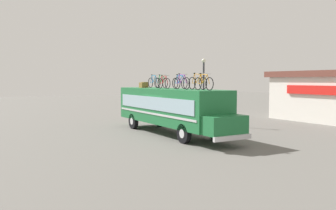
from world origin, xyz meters
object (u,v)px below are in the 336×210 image
rooftop_bicycle_1 (154,82)px  rooftop_bicycle_2 (161,82)px  bus (171,107)px  luggage_bag_2 (143,85)px  rooftop_bicycle_5 (182,83)px  rooftop_bicycle_6 (197,83)px  rooftop_bicycle_3 (164,83)px  rooftop_bicycle_4 (180,83)px  luggage_bag_1 (145,85)px  street_lamp (204,85)px  rooftop_bicycle_7 (203,83)px

rooftop_bicycle_1 → rooftop_bicycle_2: bearing=1.3°
bus → luggage_bag_2: (-3.41, -0.34, 1.34)m
rooftop_bicycle_5 → rooftop_bicycle_6: (1.08, 0.38, 0.01)m
luggage_bag_2 → bus: bearing=5.7°
rooftop_bicycle_2 → rooftop_bicycle_3: rooftop_bicycle_2 is taller
rooftop_bicycle_4 → rooftop_bicycle_5: rooftop_bicycle_5 is taller
rooftop_bicycle_3 → rooftop_bicycle_5: (2.11, 0.03, 0.02)m
rooftop_bicycle_1 → rooftop_bicycle_4: size_ratio=0.95×
luggage_bag_1 → rooftop_bicycle_6: bearing=-0.6°
bus → rooftop_bicycle_6: size_ratio=6.23×
luggage_bag_2 → rooftop_bicycle_5: size_ratio=0.30×
luggage_bag_2 → rooftop_bicycle_5: 4.97m
luggage_bag_1 → rooftop_bicycle_1: bearing=-2.8°
rooftop_bicycle_5 → rooftop_bicycle_6: rooftop_bicycle_6 is taller
rooftop_bicycle_1 → luggage_bag_1: bearing=177.2°
rooftop_bicycle_1 → street_lamp: 4.39m
rooftop_bicycle_6 → rooftop_bicycle_7: size_ratio=1.04×
rooftop_bicycle_2 → street_lamp: 4.53m
bus → rooftop_bicycle_4: bearing=33.8°
rooftop_bicycle_2 → rooftop_bicycle_3: size_ratio=1.03×
luggage_bag_2 → rooftop_bicycle_6: rooftop_bicycle_6 is taller
rooftop_bicycle_3 → rooftop_bicycle_7: bearing=0.0°
rooftop_bicycle_2 → rooftop_bicycle_4: bearing=2.9°
rooftop_bicycle_3 → rooftop_bicycle_6: rooftop_bicycle_6 is taller
luggage_bag_2 → street_lamp: bearing=83.8°
rooftop_bicycle_1 → rooftop_bicycle_6: bearing=0.1°
rooftop_bicycle_7 → luggage_bag_2: bearing=-178.9°
rooftop_bicycle_1 → rooftop_bicycle_7: bearing=-3.5°
rooftop_bicycle_2 → luggage_bag_2: bearing=-162.1°
rooftop_bicycle_2 → street_lamp: (-1.21, 4.36, -0.24)m
rooftop_bicycle_1 → rooftop_bicycle_4: bearing=2.3°
bus → luggage_bag_2: 3.68m
rooftop_bicycle_4 → rooftop_bicycle_6: size_ratio=0.97×
bus → luggage_bag_1: bearing=176.3°
rooftop_bicycle_3 → rooftop_bicycle_4: rooftop_bicycle_4 is taller
rooftop_bicycle_5 → rooftop_bicycle_7: size_ratio=1.00×
luggage_bag_2 → rooftop_bicycle_3: bearing=2.7°
bus → rooftop_bicycle_6: bearing=4.6°
luggage_bag_2 → rooftop_bicycle_6: (6.04, 0.55, 0.22)m
luggage_bag_1 → rooftop_bicycle_7: rooftop_bicycle_7 is taller
luggage_bag_1 → bus: bearing=-3.7°
rooftop_bicycle_7 → bus: bearing=177.0°
rooftop_bicycle_5 → luggage_bag_1: bearing=175.6°
bus → rooftop_bicycle_5: 2.20m
rooftop_bicycle_3 → rooftop_bicycle_7: (4.35, 0.00, 0.02)m
rooftop_bicycle_1 → rooftop_bicycle_6: (5.38, 0.01, 0.01)m
bus → rooftop_bicycle_1: 3.16m
luggage_bag_2 → rooftop_bicycle_2: (1.75, 0.57, 0.20)m
rooftop_bicycle_1 → rooftop_bicycle_5: (4.30, -0.38, 0.00)m
street_lamp → luggage_bag_1: bearing=-108.9°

